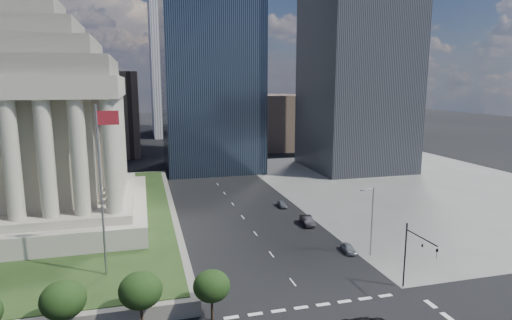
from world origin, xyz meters
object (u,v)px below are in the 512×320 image
object	(u,v)px
street_lamp_north	(371,217)
parked_sedan_near	(348,248)
flagpole	(102,182)
parked_sedan_mid	(307,221)
war_memorial	(30,101)
traffic_signal_ne	(415,251)
parked_sedan_far	(282,204)

from	to	relation	value
street_lamp_north	parked_sedan_near	world-z (taller)	street_lamp_north
flagpole	street_lamp_north	size ratio (longest dim) A/B	2.00
street_lamp_north	parked_sedan_mid	world-z (taller)	street_lamp_north
parked_sedan_near	war_memorial	bearing A→B (deg)	159.99
flagpole	parked_sedan_mid	distance (m)	37.44
traffic_signal_ne	parked_sedan_mid	bearing A→B (deg)	95.97
flagpole	traffic_signal_ne	bearing A→B (deg)	-16.71
parked_sedan_near	parked_sedan_mid	size ratio (longest dim) A/B	0.76
parked_sedan_mid	war_memorial	bearing A→B (deg)	176.95
parked_sedan_far	flagpole	bearing A→B (deg)	-136.85
traffic_signal_ne	parked_sedan_far	bearing A→B (deg)	95.29
traffic_signal_ne	flagpole	bearing A→B (deg)	163.29
traffic_signal_ne	street_lamp_north	world-z (taller)	street_lamp_north
parked_sedan_near	parked_sedan_far	xyz separation A→B (m)	(-2.01, 24.56, -0.01)
parked_sedan_mid	parked_sedan_far	size ratio (longest dim) A/B	1.32
traffic_signal_ne	parked_sedan_mid	size ratio (longest dim) A/B	1.68
flagpole	traffic_signal_ne	size ratio (longest dim) A/B	2.50
parked_sedan_far	war_memorial	bearing A→B (deg)	-173.93
street_lamp_north	parked_sedan_mid	bearing A→B (deg)	103.49
war_memorial	traffic_signal_ne	size ratio (longest dim) A/B	4.88
war_memorial	parked_sedan_far	distance (m)	47.89
traffic_signal_ne	street_lamp_north	size ratio (longest dim) A/B	0.80
war_memorial	flagpole	distance (m)	28.16
flagpole	war_memorial	bearing A→B (deg)	116.89
traffic_signal_ne	parked_sedan_far	xyz separation A→B (m)	(-3.50, 37.79, -4.64)
street_lamp_north	parked_sedan_near	size ratio (longest dim) A/B	2.76
traffic_signal_ne	parked_sedan_far	size ratio (longest dim) A/B	2.23
flagpole	traffic_signal_ne	distance (m)	36.69
traffic_signal_ne	parked_sedan_near	bearing A→B (deg)	96.41
flagpole	parked_sedan_mid	world-z (taller)	flagpole
war_memorial	street_lamp_north	xyz separation A→B (m)	(47.33, -23.00, -15.74)
war_memorial	parked_sedan_far	xyz separation A→B (m)	(43.00, 3.48, -20.79)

